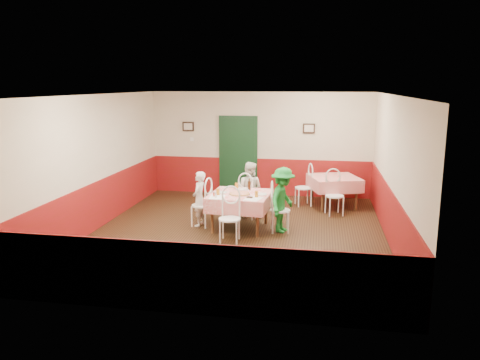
% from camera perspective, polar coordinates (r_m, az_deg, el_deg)
% --- Properties ---
extents(floor, '(7.00, 7.00, 0.00)m').
position_cam_1_polar(floor, '(9.66, -0.29, -6.50)').
color(floor, black).
rests_on(floor, ground).
extents(ceiling, '(7.00, 7.00, 0.00)m').
position_cam_1_polar(ceiling, '(9.18, -0.31, 10.34)').
color(ceiling, white).
rests_on(ceiling, back_wall).
extents(back_wall, '(6.00, 0.10, 2.80)m').
position_cam_1_polar(back_wall, '(12.74, 2.48, 4.40)').
color(back_wall, beige).
rests_on(back_wall, ground).
extents(front_wall, '(6.00, 0.10, 2.80)m').
position_cam_1_polar(front_wall, '(5.99, -6.21, -4.05)').
color(front_wall, beige).
rests_on(front_wall, ground).
extents(left_wall, '(0.10, 7.00, 2.80)m').
position_cam_1_polar(left_wall, '(10.27, -17.01, 2.13)').
color(left_wall, beige).
rests_on(left_wall, ground).
extents(right_wall, '(0.10, 7.00, 2.80)m').
position_cam_1_polar(right_wall, '(9.28, 18.26, 1.07)').
color(right_wall, beige).
rests_on(right_wall, ground).
extents(wainscot_back, '(6.00, 0.03, 1.00)m').
position_cam_1_polar(wainscot_back, '(12.87, 2.44, 0.42)').
color(wainscot_back, maroon).
rests_on(wainscot_back, ground).
extents(wainscot_front, '(6.00, 0.03, 1.00)m').
position_cam_1_polar(wainscot_front, '(6.31, -5.99, -11.91)').
color(wainscot_front, maroon).
rests_on(wainscot_front, ground).
extents(wainscot_left, '(0.03, 7.00, 1.00)m').
position_cam_1_polar(wainscot_left, '(10.45, -16.65, -2.74)').
color(wainscot_left, maroon).
rests_on(wainscot_left, ground).
extents(wainscot_right, '(0.03, 7.00, 1.00)m').
position_cam_1_polar(wainscot_right, '(9.48, 17.82, -4.28)').
color(wainscot_right, maroon).
rests_on(wainscot_right, ground).
extents(door, '(0.96, 0.06, 2.10)m').
position_cam_1_polar(door, '(12.83, -0.22, 2.89)').
color(door, black).
rests_on(door, ground).
extents(picture_left, '(0.32, 0.03, 0.26)m').
position_cam_1_polar(picture_left, '(13.05, -6.33, 6.50)').
color(picture_left, black).
rests_on(picture_left, back_wall).
extents(picture_right, '(0.32, 0.03, 0.26)m').
position_cam_1_polar(picture_right, '(12.54, 8.40, 6.24)').
color(picture_right, black).
rests_on(picture_right, back_wall).
extents(thermostat, '(0.10, 0.03, 0.10)m').
position_cam_1_polar(thermostat, '(13.06, -5.87, 4.97)').
color(thermostat, white).
rests_on(thermostat, back_wall).
extents(main_table, '(1.30, 1.30, 0.77)m').
position_cam_1_polar(main_table, '(9.86, 0.00, -3.84)').
color(main_table, red).
rests_on(main_table, ground).
extents(second_table, '(1.41, 1.41, 0.77)m').
position_cam_1_polar(second_table, '(11.83, 11.36, -1.43)').
color(second_table, red).
rests_on(second_table, ground).
extents(chair_left, '(0.49, 0.49, 0.90)m').
position_cam_1_polar(chair_left, '(10.07, -4.71, -3.11)').
color(chair_left, white).
rests_on(chair_left, ground).
extents(chair_right, '(0.48, 0.48, 0.90)m').
position_cam_1_polar(chair_right, '(9.68, 4.90, -3.72)').
color(chair_right, white).
rests_on(chair_right, ground).
extents(chair_far, '(0.53, 0.53, 0.90)m').
position_cam_1_polar(chair_far, '(10.64, 1.08, -2.26)').
color(chair_far, white).
rests_on(chair_far, ground).
extents(chair_near, '(0.43, 0.43, 0.90)m').
position_cam_1_polar(chair_near, '(9.05, -1.27, -4.79)').
color(chair_near, white).
rests_on(chair_near, ground).
extents(chair_second_a, '(0.53, 0.53, 0.90)m').
position_cam_1_polar(chair_second_a, '(11.82, 7.74, -0.95)').
color(chair_second_a, white).
rests_on(chair_second_a, ground).
extents(chair_second_b, '(0.53, 0.53, 0.90)m').
position_cam_1_polar(chair_second_b, '(11.09, 11.47, -1.92)').
color(chair_second_b, white).
rests_on(chair_second_b, ground).
extents(pizza, '(0.43, 0.43, 0.03)m').
position_cam_1_polar(pizza, '(9.69, -0.07, -1.69)').
color(pizza, '#B74723').
rests_on(pizza, main_table).
extents(plate_left, '(0.27, 0.27, 0.01)m').
position_cam_1_polar(plate_left, '(9.84, -2.36, -1.53)').
color(plate_left, white).
rests_on(plate_left, main_table).
extents(plate_right, '(0.27, 0.27, 0.01)m').
position_cam_1_polar(plate_right, '(9.69, 2.56, -1.73)').
color(plate_right, white).
rests_on(plate_right, main_table).
extents(plate_far, '(0.27, 0.27, 0.01)m').
position_cam_1_polar(plate_far, '(10.14, 0.48, -1.12)').
color(plate_far, white).
rests_on(plate_far, main_table).
extents(glass_a, '(0.08, 0.08, 0.13)m').
position_cam_1_polar(glass_a, '(9.64, -2.71, -1.44)').
color(glass_a, '#BF7219').
rests_on(glass_a, main_table).
extents(glass_b, '(0.07, 0.07, 0.13)m').
position_cam_1_polar(glass_b, '(9.44, 2.02, -1.74)').
color(glass_b, '#BF7219').
rests_on(glass_b, main_table).
extents(glass_c, '(0.08, 0.08, 0.14)m').
position_cam_1_polar(glass_c, '(10.16, -0.41, -0.75)').
color(glass_c, '#BF7219').
rests_on(glass_c, main_table).
extents(beer_bottle, '(0.07, 0.07, 0.23)m').
position_cam_1_polar(beer_bottle, '(10.09, 1.13, -0.57)').
color(beer_bottle, '#381C0A').
rests_on(beer_bottle, main_table).
extents(shaker_a, '(0.04, 0.04, 0.09)m').
position_cam_1_polar(shaker_a, '(9.48, -3.00, -1.81)').
color(shaker_a, silver).
rests_on(shaker_a, main_table).
extents(shaker_b, '(0.04, 0.04, 0.09)m').
position_cam_1_polar(shaker_b, '(9.40, -2.96, -1.92)').
color(shaker_b, silver).
rests_on(shaker_b, main_table).
extents(shaker_c, '(0.04, 0.04, 0.09)m').
position_cam_1_polar(shaker_c, '(9.52, -3.19, -1.76)').
color(shaker_c, '#B23319').
rests_on(shaker_c, main_table).
extents(menu_left, '(0.33, 0.42, 0.00)m').
position_cam_1_polar(menu_left, '(9.47, -2.82, -2.09)').
color(menu_left, white).
rests_on(menu_left, main_table).
extents(menu_right, '(0.40, 0.47, 0.00)m').
position_cam_1_polar(menu_right, '(9.34, 1.66, -2.28)').
color(menu_right, white).
rests_on(menu_right, main_table).
extents(wallet, '(0.12, 0.10, 0.02)m').
position_cam_1_polar(wallet, '(9.41, 1.19, -2.12)').
color(wallet, black).
rests_on(wallet, main_table).
extents(diner_left, '(0.32, 0.45, 1.19)m').
position_cam_1_polar(diner_left, '(10.05, -5.00, -2.30)').
color(diner_left, gray).
rests_on(diner_left, ground).
extents(diner_far, '(0.72, 0.61, 1.29)m').
position_cam_1_polar(diner_far, '(10.64, 1.14, -1.19)').
color(diner_far, gray).
rests_on(diner_far, ground).
extents(diner_right, '(0.72, 0.98, 1.35)m').
position_cam_1_polar(diner_right, '(9.62, 5.22, -2.44)').
color(diner_right, gray).
rests_on(diner_right, ground).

